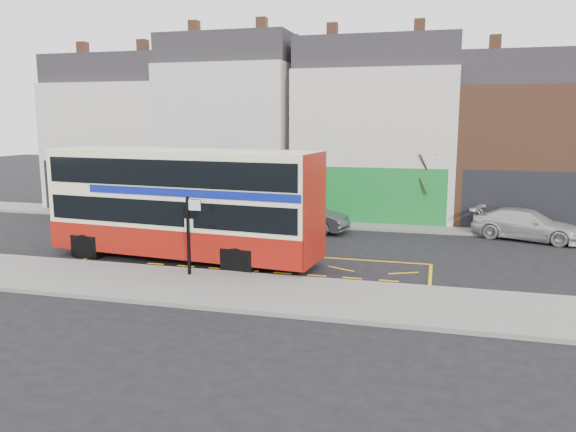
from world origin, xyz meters
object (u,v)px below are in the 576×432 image
(car_grey, at_px, (304,217))
(street_tree_right, at_px, (424,163))
(double_decker_bus, at_px, (183,203))
(car_white, at_px, (527,225))
(bus_stop_post, at_px, (190,228))
(car_silver, at_px, (128,209))
(street_tree_left, at_px, (88,150))

(car_grey, xyz_separation_m, street_tree_right, (5.89, 3.08, 2.71))
(double_decker_bus, xyz_separation_m, street_tree_right, (9.23, 10.34, 1.06))
(car_grey, bearing_deg, street_tree_right, -52.62)
(double_decker_bus, relative_size, car_white, 2.28)
(bus_stop_post, distance_m, car_silver, 12.95)
(car_silver, height_order, street_tree_right, street_tree_right)
(double_decker_bus, bearing_deg, car_white, 35.03)
(double_decker_bus, relative_size, car_grey, 2.52)
(car_silver, bearing_deg, double_decker_bus, -125.19)
(car_white, xyz_separation_m, street_tree_right, (-5.03, 2.30, 2.73))
(car_white, height_order, street_tree_right, street_tree_right)
(street_tree_left, bearing_deg, double_decker_bus, -42.49)
(double_decker_bus, bearing_deg, bus_stop_post, -54.45)
(double_decker_bus, height_order, car_grey, double_decker_bus)
(car_white, bearing_deg, car_silver, 110.61)
(car_white, distance_m, street_tree_left, 26.36)
(car_grey, bearing_deg, double_decker_bus, 165.02)
(street_tree_left, xyz_separation_m, street_tree_right, (21.00, -0.44, -0.34))
(car_silver, bearing_deg, car_grey, -79.45)
(street_tree_left, height_order, street_tree_right, street_tree_left)
(double_decker_bus, xyz_separation_m, street_tree_left, (-11.77, 10.78, 1.41))
(double_decker_bus, bearing_deg, car_grey, 70.90)
(double_decker_bus, distance_m, street_tree_left, 16.02)
(bus_stop_post, bearing_deg, street_tree_right, 61.59)
(bus_stop_post, relative_size, street_tree_left, 0.51)
(car_white, bearing_deg, bus_stop_post, 147.86)
(double_decker_bus, bearing_deg, car_silver, 139.28)
(double_decker_bus, height_order, street_tree_left, street_tree_left)
(bus_stop_post, bearing_deg, double_decker_bus, 123.10)
(bus_stop_post, bearing_deg, car_white, 42.25)
(bus_stop_post, relative_size, car_grey, 0.62)
(double_decker_bus, distance_m, street_tree_right, 13.90)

